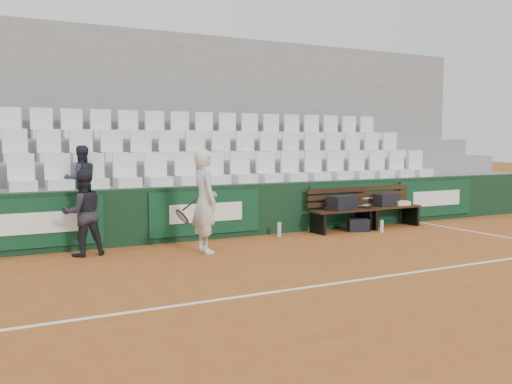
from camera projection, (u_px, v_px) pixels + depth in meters
name	position (u px, v px, depth m)	size (l,w,h in m)	color
ground	(336.00, 284.00, 7.36)	(80.00, 80.00, 0.00)	#9E5323
court_baseline	(336.00, 283.00, 7.36)	(18.00, 0.06, 0.01)	white
back_barrier	(216.00, 212.00, 10.87)	(18.00, 0.34, 1.00)	black
grandstand_tier_front	(200.00, 209.00, 11.40)	(18.00, 0.95, 1.00)	gray
grandstand_tier_mid	(183.00, 194.00, 12.21)	(18.00, 0.95, 1.45)	gray
grandstand_tier_back	(168.00, 180.00, 13.03)	(18.00, 0.95, 1.90)	gray
grandstand_rear_wall	(159.00, 126.00, 13.47)	(18.00, 0.30, 4.40)	gray
seat_row_front	(203.00, 168.00, 11.17)	(11.90, 0.44, 0.63)	white
seat_row_mid	(185.00, 145.00, 11.97)	(11.90, 0.44, 0.63)	silver
seat_row_back	(170.00, 125.00, 12.77)	(11.90, 0.44, 0.63)	silver
bench_left	(344.00, 220.00, 11.66)	(1.50, 0.56, 0.45)	black
bench_right	(388.00, 216.00, 12.31)	(1.50, 0.56, 0.45)	#34200F
sports_bag_left	(343.00, 203.00, 11.63)	(0.67, 0.29, 0.29)	black
sports_bag_right	(386.00, 200.00, 12.30)	(0.57, 0.27, 0.27)	black
towel	(401.00, 203.00, 12.44)	(0.33, 0.24, 0.09)	beige
sports_bag_ground	(358.00, 225.00, 11.67)	(0.42, 0.25, 0.25)	black
water_bottle_near	(279.00, 229.00, 11.04)	(0.08, 0.08, 0.28)	silver
water_bottle_far	(382.00, 226.00, 11.54)	(0.07, 0.07, 0.25)	silver
tennis_player	(205.00, 201.00, 9.40)	(0.71, 0.64, 1.71)	silver
ball_kid	(83.00, 213.00, 9.12)	(0.68, 0.53, 1.39)	black
spectator_c	(81.00, 154.00, 10.11)	(0.59, 0.46, 1.22)	#202530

